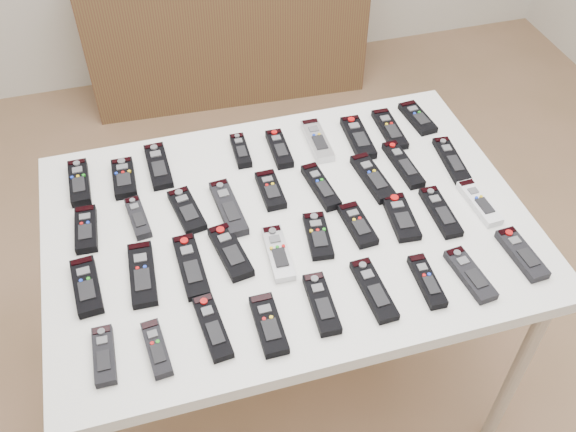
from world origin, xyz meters
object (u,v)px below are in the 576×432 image
object	(u,v)px
remote_9	(86,229)
remote_27	(479,203)
remote_14	(321,187)
remote_34	(427,281)
remote_17	(451,160)
remote_29	(157,349)
remote_33	(374,290)
remote_0	(79,182)
remote_19	(142,274)
remote_6	(358,138)
remote_12	(229,208)
remote_30	(213,327)
remote_18	(87,286)
remote_26	(440,212)
remote_15	(373,178)
table	(288,236)
remote_22	(278,253)
remote_20	(191,266)
remote_35	(470,275)
remote_16	(403,164)
remote_5	(317,141)
remote_25	(401,217)
remote_32	(322,304)
sideboard	(226,29)
remote_31	(269,325)
remote_11	(187,210)
remote_4	(279,149)
remote_24	(358,225)
remote_7	(390,129)
remote_13	(271,190)
remote_2	(158,166)
remote_3	(241,151)
remote_23	(318,236)
remote_1	(124,178)
remote_28	(104,355)

from	to	relation	value
remote_9	remote_27	size ratio (longest dim) A/B	0.91
remote_14	remote_34	xyz separation A→B (m)	(0.14, -0.38, -0.00)
remote_17	remote_27	distance (m)	0.18
remote_29	remote_33	xyz separation A→B (m)	(0.51, 0.02, -0.00)
remote_0	remote_19	bearing A→B (deg)	-71.56
remote_6	remote_17	xyz separation A→B (m)	(0.22, -0.17, -0.00)
remote_12	remote_30	size ratio (longest dim) A/B	1.15
remote_18	remote_29	distance (m)	0.25
remote_18	remote_26	distance (m)	0.91
remote_15	remote_30	bearing A→B (deg)	-150.15
table	remote_30	bearing A→B (deg)	-132.47
remote_22	remote_33	bearing A→B (deg)	-40.19
remote_20	remote_35	bearing A→B (deg)	-20.29
remote_26	remote_27	distance (m)	0.11
remote_26	remote_35	xyz separation A→B (m)	(-0.02, -0.21, 0.00)
remote_16	remote_5	bearing A→B (deg)	137.51
remote_27	remote_34	bearing A→B (deg)	-142.63
remote_25	remote_32	distance (m)	0.35
sideboard	remote_31	world-z (taller)	remote_31
remote_22	remote_14	bearing A→B (deg)	51.36
remote_0	remote_31	xyz separation A→B (m)	(0.38, -0.60, 0.00)
sideboard	remote_11	bearing A→B (deg)	-101.61
remote_30	remote_34	distance (m)	0.52
remote_9	remote_25	world-z (taller)	remote_9
remote_27	remote_32	bearing A→B (deg)	-161.00
table	remote_34	xyz separation A→B (m)	(0.26, -0.29, 0.07)
remote_27	remote_17	bearing A→B (deg)	85.26
remote_4	remote_24	distance (m)	0.37
remote_24	remote_26	size ratio (longest dim) A/B	0.82
remote_7	remote_24	xyz separation A→B (m)	(-0.23, -0.35, 0.00)
remote_30	remote_34	xyz separation A→B (m)	(0.52, -0.01, 0.00)
remote_6	remote_25	size ratio (longest dim) A/B	1.15
remote_13	remote_31	xyz separation A→B (m)	(-0.12, -0.42, 0.00)
remote_2	remote_32	bearing A→B (deg)	-64.45
remote_14	remote_9	bearing A→B (deg)	172.61
remote_3	remote_14	size ratio (longest dim) A/B	0.78
remote_13	remote_18	bearing A→B (deg)	-158.41
remote_18	remote_24	size ratio (longest dim) A/B	1.14
remote_15	remote_20	distance (m)	0.57
remote_11	remote_15	xyz separation A→B (m)	(0.52, -0.02, 0.00)
table	remote_23	size ratio (longest dim) A/B	8.28
sideboard	remote_6	bearing A→B (deg)	-83.11
remote_1	remote_17	world-z (taller)	remote_1
remote_6	remote_33	xyz separation A→B (m)	(-0.16, -0.54, -0.00)
remote_14	remote_28	xyz separation A→B (m)	(-0.61, -0.38, -0.00)
remote_11	remote_14	size ratio (longest dim) A/B	0.91
remote_30	remote_31	size ratio (longest dim) A/B	1.10
remote_4	remote_11	size ratio (longest dim) A/B	0.98
remote_3	remote_9	size ratio (longest dim) A/B	0.91
remote_13	remote_19	world-z (taller)	same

